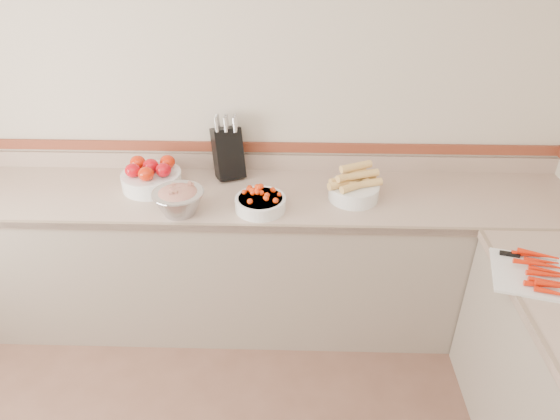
{
  "coord_description": "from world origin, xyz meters",
  "views": [
    {
      "loc": [
        0.41,
        -0.76,
        2.3
      ],
      "look_at": [
        0.35,
        1.35,
        1.0
      ],
      "focal_mm": 32.0,
      "sensor_mm": 36.0,
      "label": 1
    }
  ],
  "objects_px": {
    "corn_bowl": "(354,188)",
    "cutting_board": "(541,274)",
    "cherry_tomato_bowl": "(260,201)",
    "rhubarb_bowl": "(179,200)",
    "knife_block": "(228,152)",
    "tomato_bowl": "(151,176)"
  },
  "relations": [
    {
      "from": "rhubarb_bowl",
      "to": "cherry_tomato_bowl",
      "type": "bearing_deg",
      "value": 6.51
    },
    {
      "from": "cherry_tomato_bowl",
      "to": "rhubarb_bowl",
      "type": "relative_size",
      "value": 1.0
    },
    {
      "from": "corn_bowl",
      "to": "rhubarb_bowl",
      "type": "height_order",
      "value": "corn_bowl"
    },
    {
      "from": "knife_block",
      "to": "rhubarb_bowl",
      "type": "distance_m",
      "value": 0.49
    },
    {
      "from": "cherry_tomato_bowl",
      "to": "cutting_board",
      "type": "bearing_deg",
      "value": -22.92
    },
    {
      "from": "tomato_bowl",
      "to": "cutting_board",
      "type": "height_order",
      "value": "tomato_bowl"
    },
    {
      "from": "rhubarb_bowl",
      "to": "cutting_board",
      "type": "relative_size",
      "value": 0.58
    },
    {
      "from": "tomato_bowl",
      "to": "corn_bowl",
      "type": "xyz_separation_m",
      "value": [
        1.15,
        -0.09,
        -0.0
      ]
    },
    {
      "from": "knife_block",
      "to": "cutting_board",
      "type": "relative_size",
      "value": 0.82
    },
    {
      "from": "cherry_tomato_bowl",
      "to": "cutting_board",
      "type": "xyz_separation_m",
      "value": [
        1.26,
        -0.53,
        -0.03
      ]
    },
    {
      "from": "corn_bowl",
      "to": "rhubarb_bowl",
      "type": "relative_size",
      "value": 1.12
    },
    {
      "from": "knife_block",
      "to": "cutting_board",
      "type": "bearing_deg",
      "value": -31.83
    },
    {
      "from": "rhubarb_bowl",
      "to": "cutting_board",
      "type": "bearing_deg",
      "value": -16.07
    },
    {
      "from": "corn_bowl",
      "to": "tomato_bowl",
      "type": "bearing_deg",
      "value": 175.26
    },
    {
      "from": "corn_bowl",
      "to": "cutting_board",
      "type": "distance_m",
      "value": 1.01
    },
    {
      "from": "cherry_tomato_bowl",
      "to": "tomato_bowl",
      "type": "bearing_deg",
      "value": 160.47
    },
    {
      "from": "tomato_bowl",
      "to": "cherry_tomato_bowl",
      "type": "xyz_separation_m",
      "value": [
        0.64,
        -0.23,
        -0.02
      ]
    },
    {
      "from": "corn_bowl",
      "to": "cutting_board",
      "type": "relative_size",
      "value": 0.65
    },
    {
      "from": "cutting_board",
      "to": "rhubarb_bowl",
      "type": "bearing_deg",
      "value": 163.93
    },
    {
      "from": "rhubarb_bowl",
      "to": "cutting_board",
      "type": "height_order",
      "value": "rhubarb_bowl"
    },
    {
      "from": "knife_block",
      "to": "cherry_tomato_bowl",
      "type": "height_order",
      "value": "knife_block"
    },
    {
      "from": "corn_bowl",
      "to": "rhubarb_bowl",
      "type": "xyz_separation_m",
      "value": [
        -0.93,
        -0.18,
        0.01
      ]
    }
  ]
}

